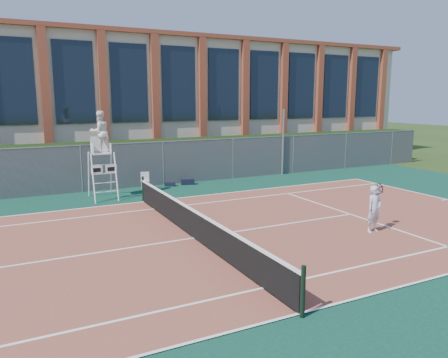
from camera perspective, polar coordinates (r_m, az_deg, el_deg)
name	(u,v)px	position (r m, az deg, el deg)	size (l,w,h in m)	color
ground	(194,239)	(13.86, -3.91, -7.81)	(120.00, 120.00, 0.00)	#233814
apron	(183,230)	(14.74, -5.42, -6.69)	(36.00, 20.00, 0.01)	#0C3726
tennis_court	(194,238)	(13.85, -3.91, -7.73)	(23.77, 10.97, 0.02)	brown
tennis_net	(194,222)	(13.70, -3.93, -5.68)	(0.10, 11.30, 1.10)	black
fence	(124,166)	(21.80, -12.92, 1.64)	(40.00, 0.06, 2.20)	#595E60
hedge	(118,163)	(22.95, -13.64, 2.04)	(40.00, 1.40, 2.20)	black
building	(88,102)	(30.53, -17.33, 9.62)	(45.00, 10.60, 8.22)	#C0B39F
steel_pole	(283,142)	(25.36, 7.69, 4.79)	(0.12, 0.12, 3.76)	#9EA0A5
umpire_chair	(100,134)	(19.61, -15.89, 5.66)	(1.08, 1.67, 3.88)	white
plastic_chair	(145,180)	(21.29, -10.27, -0.07)	(0.48, 0.48, 0.86)	silver
sports_bag_near	(188,182)	(22.38, -4.77, -0.36)	(0.68, 0.27, 0.29)	black
sports_bag_far	(170,184)	(22.06, -7.09, -0.68)	(0.51, 0.22, 0.20)	black
tennis_player	(374,209)	(15.05, 19.03, -3.70)	(0.89, 0.62, 1.57)	silver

